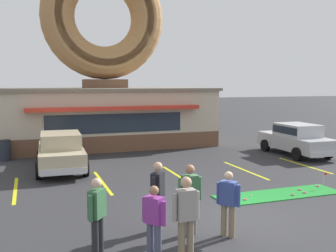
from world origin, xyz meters
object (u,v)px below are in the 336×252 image
object	(u,v)px
pedestrian_crossing_woman	(190,196)
trash_bin	(4,150)
car_silver	(296,138)
putting_flag_pin	(325,176)
pedestrian_blue_sweater_man	(97,212)
pedestrian_beanie_man	(154,219)
car_champagne	(61,150)
golf_ball	(251,196)
pedestrian_hooded_kid	(228,201)
pedestrian_clipboard_woman	(158,193)
pedestrian_leather_jacket_man	(186,214)

from	to	relation	value
pedestrian_crossing_woman	trash_bin	xyz separation A→B (m)	(-4.69, 11.35, -0.46)
trash_bin	car_silver	bearing A→B (deg)	-13.81
pedestrian_crossing_woman	car_silver	bearing A→B (deg)	40.84
putting_flag_pin	trash_bin	size ratio (longest dim) A/B	0.56
pedestrian_blue_sweater_man	pedestrian_beanie_man	world-z (taller)	pedestrian_blue_sweater_man
car_champagne	golf_ball	bearing A→B (deg)	-48.16
golf_ball	pedestrian_crossing_woman	distance (m)	3.89
pedestrian_hooded_kid	trash_bin	xyz separation A→B (m)	(-5.51, 11.76, -0.37)
pedestrian_crossing_woman	golf_ball	bearing A→B (deg)	36.00
pedestrian_clipboard_woman	trash_bin	size ratio (longest dim) A/B	1.78
pedestrian_blue_sweater_man	pedestrian_leather_jacket_man	xyz separation A→B (m)	(1.66, -0.90, 0.06)
golf_ball	pedestrian_leather_jacket_man	xyz separation A→B (m)	(-3.68, -3.48, 0.94)
putting_flag_pin	pedestrian_blue_sweater_man	size ratio (longest dim) A/B	0.33
pedestrian_leather_jacket_man	pedestrian_beanie_man	distance (m)	0.68
car_silver	pedestrian_leather_jacket_man	world-z (taller)	pedestrian_leather_jacket_man
car_silver	pedestrian_crossing_woman	xyz separation A→B (m)	(-9.18, -7.94, 0.09)
putting_flag_pin	car_silver	world-z (taller)	car_silver
car_champagne	pedestrian_leather_jacket_man	distance (m)	9.68
pedestrian_beanie_man	trash_bin	xyz separation A→B (m)	(-3.50, 12.28, -0.35)
putting_flag_pin	car_champagne	world-z (taller)	car_champagne
pedestrian_clipboard_woman	pedestrian_beanie_man	xyz separation A→B (m)	(-0.55, -1.41, -0.12)
pedestrian_blue_sweater_man	trash_bin	bearing A→B (deg)	101.68
car_champagne	pedestrian_leather_jacket_man	world-z (taller)	pedestrian_leather_jacket_man
golf_ball	pedestrian_beanie_man	distance (m)	5.36
car_champagne	pedestrian_beanie_man	bearing A→B (deg)	-82.86
pedestrian_hooded_kid	pedestrian_leather_jacket_man	distance (m)	1.66
putting_flag_pin	trash_bin	xyz separation A→B (m)	(-10.70, 9.10, 0.06)
putting_flag_pin	pedestrian_leather_jacket_man	size ratio (longest dim) A/B	0.31
putting_flag_pin	pedestrian_crossing_woman	distance (m)	6.43
pedestrian_hooded_kid	pedestrian_clipboard_woman	size ratio (longest dim) A/B	0.91
golf_ball	pedestrian_beanie_man	bearing A→B (deg)	-143.43
pedestrian_beanie_man	trash_bin	size ratio (longest dim) A/B	1.59
pedestrian_beanie_man	pedestrian_blue_sweater_man	bearing A→B (deg)	151.68
car_silver	pedestrian_hooded_kid	bearing A→B (deg)	-135.08
car_silver	pedestrian_hooded_kid	world-z (taller)	car_silver
car_silver	pedestrian_blue_sweater_man	bearing A→B (deg)	-144.11
golf_ball	car_champagne	distance (m)	8.16
pedestrian_beanie_man	trash_bin	distance (m)	12.78
golf_ball	trash_bin	xyz separation A→B (m)	(-7.76, 9.12, 0.45)
pedestrian_clipboard_woman	pedestrian_crossing_woman	distance (m)	0.81
pedestrian_leather_jacket_man	pedestrian_blue_sweater_man	bearing A→B (deg)	151.47
pedestrian_blue_sweater_man	pedestrian_leather_jacket_man	size ratio (longest dim) A/B	0.94
pedestrian_blue_sweater_man	pedestrian_hooded_kid	xyz separation A→B (m)	(3.09, -0.06, -0.05)
pedestrian_leather_jacket_man	golf_ball	bearing A→B (deg)	43.43
pedestrian_hooded_kid	pedestrian_crossing_woman	world-z (taller)	pedestrian_crossing_woman
golf_ball	car_champagne	xyz separation A→B (m)	(-5.41, 6.05, 0.82)
pedestrian_clipboard_woman	trash_bin	xyz separation A→B (m)	(-4.04, 10.87, -0.47)
car_champagne	car_silver	world-z (taller)	same
putting_flag_pin	car_champagne	distance (m)	10.31
pedestrian_hooded_kid	car_champagne	bearing A→B (deg)	110.02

